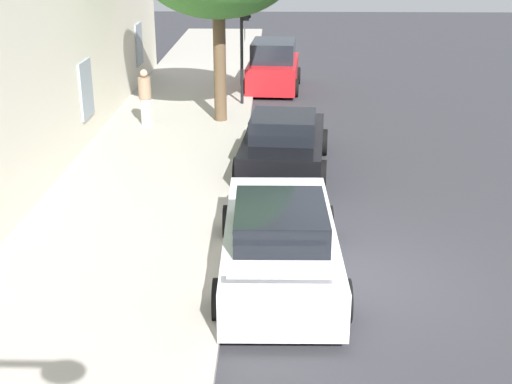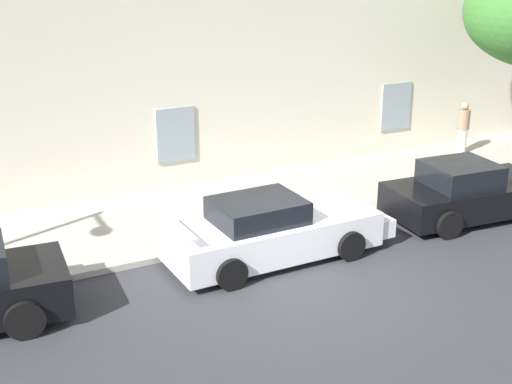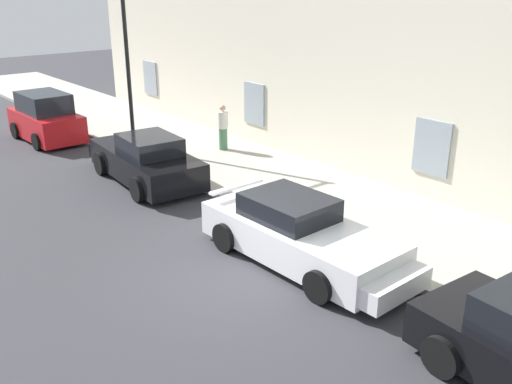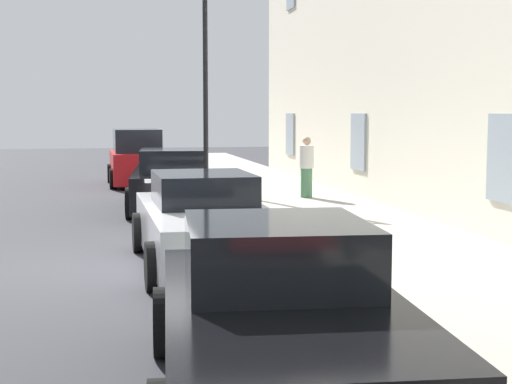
# 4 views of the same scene
# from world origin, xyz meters

# --- Properties ---
(ground_plane) EXTENTS (80.00, 80.00, 0.00)m
(ground_plane) POSITION_xyz_m (0.00, 0.00, 0.00)
(ground_plane) COLOR #333338
(sidewalk) EXTENTS (60.00, 4.28, 0.14)m
(sidewalk) POSITION_xyz_m (0.00, 4.37, 0.07)
(sidewalk) COLOR #A8A399
(sidewalk) RESTS_ON ground
(sportscar_red_lead) EXTENTS (5.16, 2.36, 1.51)m
(sportscar_red_lead) POSITION_xyz_m (-6.74, 1.46, 0.66)
(sportscar_red_lead) COLOR black
(sportscar_red_lead) RESTS_ON ground
(sportscar_yellow_flank) EXTENTS (5.15, 2.15, 1.42)m
(sportscar_yellow_flank) POSITION_xyz_m (0.39, 1.38, 0.62)
(sportscar_yellow_flank) COLOR white
(sportscar_yellow_flank) RESTS_ON ground
(sportscar_white_middle) EXTENTS (4.62, 2.37, 1.46)m
(sportscar_white_middle) POSITION_xyz_m (5.90, 1.24, 0.63)
(sportscar_white_middle) COLOR black
(sportscar_white_middle) RESTS_ON ground
(hatchback_distant) EXTENTS (3.66, 1.93, 1.84)m
(hatchback_distant) POSITION_xyz_m (-13.24, 0.91, 0.84)
(hatchback_distant) COLOR red
(hatchback_distant) RESTS_ON ground
(street_lamp) EXTENTS (0.44, 1.42, 6.19)m
(street_lamp) POSITION_xyz_m (-9.69, 2.30, 4.36)
(street_lamp) COLOR black
(street_lamp) RESTS_ON sidewalk
(pedestrian_admiring) EXTENTS (0.53, 0.53, 1.60)m
(pedestrian_admiring) POSITION_xyz_m (-7.50, 5.07, 0.95)
(pedestrian_admiring) COLOR #4C7F59
(pedestrian_admiring) RESTS_ON sidewalk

